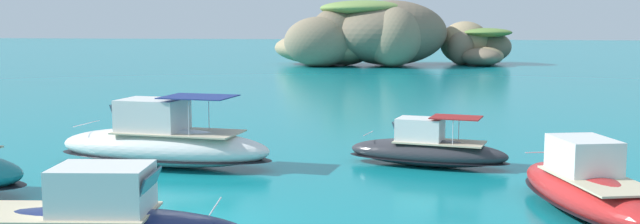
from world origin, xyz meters
name	(u,v)px	position (x,y,z in m)	size (l,w,h in m)	color
ground_plane	(181,224)	(0.00, 0.00, 0.00)	(400.00, 400.00, 0.00)	#0F7F89
islet_large	(365,36)	(0.42, 74.40, 3.87)	(27.86, 20.78, 8.41)	#756651
islet_small	(475,46)	(14.82, 79.09, 2.41)	(11.59, 13.78, 5.71)	#9E8966
motorboat_charcoal	(427,150)	(7.24, 9.50, 0.66)	(6.85, 3.43, 2.06)	#2D2D33
motorboat_white	(163,144)	(-3.39, 8.12, 0.92)	(9.53, 4.01, 2.89)	white
motorboat_red	(587,189)	(11.96, 2.73, 0.77)	(4.12, 8.10, 2.29)	red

